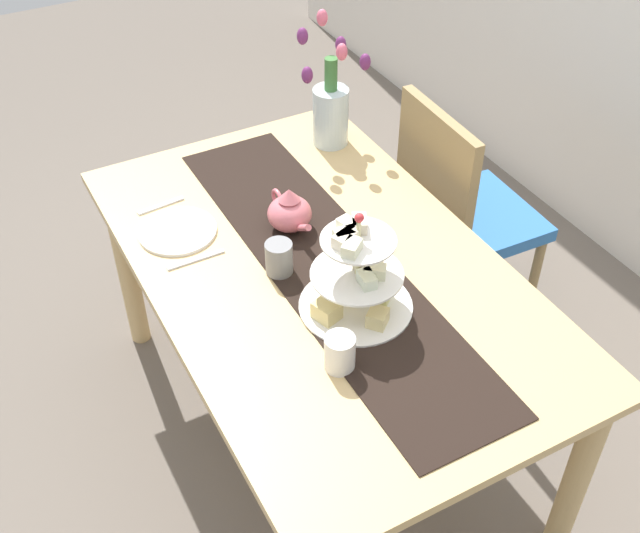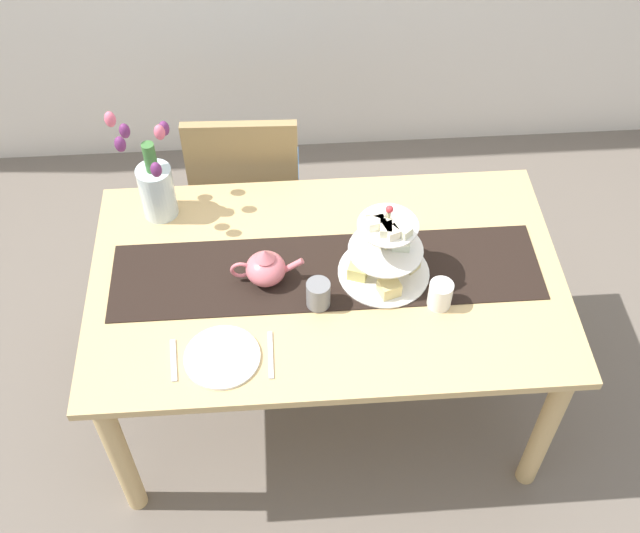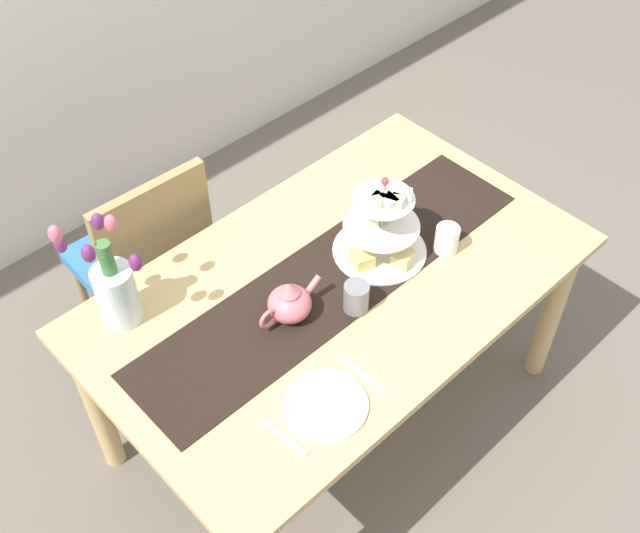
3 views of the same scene
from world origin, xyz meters
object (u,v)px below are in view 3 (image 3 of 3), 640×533
(tiered_cake_stand, at_px, (381,230))
(mug_white_text, at_px, (447,239))
(tulip_vase, at_px, (114,287))
(teapot, at_px, (289,303))
(fork_left, at_px, (285,438))
(dinner_plate_left, at_px, (326,405))
(dining_table, at_px, (337,303))
(knife_left, at_px, (364,375))
(chair_left, at_px, (146,257))
(mug_grey, at_px, (356,297))

(tiered_cake_stand, height_order, mug_white_text, tiered_cake_stand)
(tulip_vase, bearing_deg, teapot, -42.86)
(fork_left, relative_size, mug_white_text, 1.58)
(tiered_cake_stand, height_order, teapot, tiered_cake_stand)
(mug_white_text, bearing_deg, tulip_vase, 152.32)
(dinner_plate_left, bearing_deg, dining_table, 41.53)
(tiered_cake_stand, distance_m, knife_left, 0.49)
(fork_left, bearing_deg, dinner_plate_left, 0.00)
(fork_left, xyz_separation_m, mug_white_text, (0.83, 0.16, 0.04))
(teapot, relative_size, dinner_plate_left, 1.04)
(fork_left, xyz_separation_m, knife_left, (0.29, 0.00, 0.00))
(fork_left, relative_size, knife_left, 0.88)
(dinner_plate_left, distance_m, fork_left, 0.15)
(teapot, distance_m, dinner_plate_left, 0.33)
(knife_left, bearing_deg, mug_white_text, 16.60)
(dining_table, relative_size, tulip_vase, 3.65)
(tiered_cake_stand, bearing_deg, fork_left, -156.02)
(chair_left, bearing_deg, fork_left, -101.98)
(mug_grey, bearing_deg, dinner_plate_left, -148.42)
(mug_grey, bearing_deg, tiered_cake_stand, 26.81)
(chair_left, height_order, tiered_cake_stand, tiered_cake_stand)
(knife_left, bearing_deg, dining_table, 57.24)
(dining_table, xyz_separation_m, knife_left, (-0.19, -0.30, 0.10))
(tiered_cake_stand, distance_m, teapot, 0.38)
(teapot, bearing_deg, mug_white_text, -14.32)
(tiered_cake_stand, height_order, fork_left, tiered_cake_stand)
(dining_table, distance_m, mug_white_text, 0.40)
(fork_left, bearing_deg, teapot, 46.45)
(tiered_cake_stand, xyz_separation_m, fork_left, (-0.67, -0.30, -0.10))
(dining_table, relative_size, fork_left, 10.34)
(tiered_cake_stand, relative_size, mug_white_text, 3.20)
(teapot, xyz_separation_m, mug_white_text, (0.54, -0.14, -0.01))
(teapot, height_order, tulip_vase, tulip_vase)
(fork_left, distance_m, mug_white_text, 0.84)
(dinner_plate_left, xyz_separation_m, fork_left, (-0.15, 0.00, -0.00))
(dining_table, relative_size, chair_left, 1.70)
(chair_left, relative_size, mug_white_text, 9.58)
(tiered_cake_stand, height_order, mug_grey, tiered_cake_stand)
(teapot, bearing_deg, fork_left, -133.55)
(tiered_cake_stand, relative_size, teapot, 1.28)
(tiered_cake_stand, xyz_separation_m, teapot, (-0.38, 0.00, -0.04))
(mug_white_text, bearing_deg, dinner_plate_left, -166.79)
(chair_left, bearing_deg, tulip_vase, -128.97)
(tiered_cake_stand, relative_size, tulip_vase, 0.72)
(teapot, distance_m, mug_grey, 0.20)
(tulip_vase, height_order, knife_left, tulip_vase)
(mug_grey, height_order, mug_white_text, mug_grey)
(tiered_cake_stand, height_order, tulip_vase, tulip_vase)
(tulip_vase, relative_size, fork_left, 2.83)
(dining_table, height_order, knife_left, knife_left)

